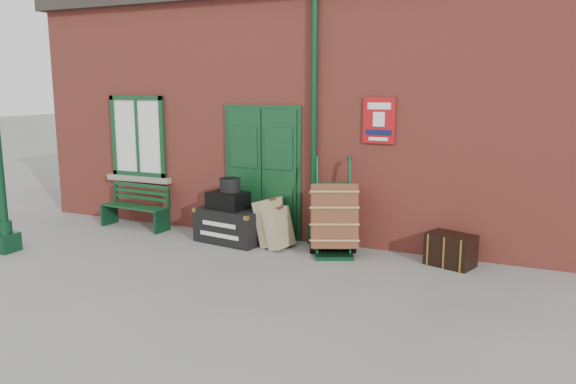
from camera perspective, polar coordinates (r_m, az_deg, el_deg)
The scene contains 10 objects.
ground at distance 8.40m, azimuth -5.24°, elevation -7.12°, with size 80.00×80.00×0.00m, color gray.
station_building at distance 11.18m, azimuth 3.47°, elevation 8.58°, with size 10.30×4.30×4.36m.
bench at distance 10.69m, azimuth -15.10°, elevation -1.31°, with size 1.35×0.50×0.82m.
houdini_trunk at distance 9.41m, azimuth -5.81°, elevation -3.39°, with size 1.13×0.62×0.57m, color black.
strongbox at distance 9.35m, azimuth -6.12°, elevation -0.84°, with size 0.62×0.45×0.28m, color black.
hatbox at distance 9.31m, azimuth -5.90°, elevation 0.72°, with size 0.34×0.34×0.23m, color black.
suitcase_back at distance 9.14m, azimuth -1.70°, elevation -3.08°, with size 0.21×0.54×0.75m, color tan.
suitcase_front at distance 8.99m, azimuth -0.94°, elevation -3.66°, with size 0.19×0.48×0.64m, color tan.
porter_trolley at distance 8.67m, azimuth 4.64°, elevation -2.66°, with size 0.96×0.99×1.47m.
dark_trunk at distance 8.48m, azimuth 16.20°, elevation -5.67°, with size 0.65×0.42×0.47m, color black.
Camera 1 is at (3.96, -6.96, 2.54)m, focal length 35.00 mm.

